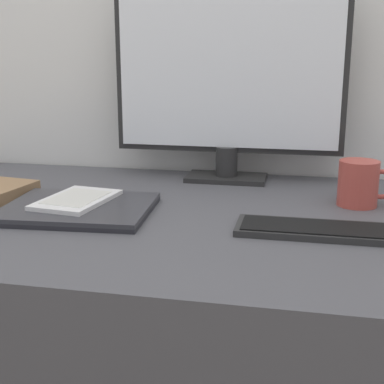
# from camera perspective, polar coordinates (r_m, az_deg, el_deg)

# --- Properties ---
(desk) EXTENTS (1.52, 0.78, 0.73)m
(desk) POSITION_cam_1_polar(r_m,az_deg,el_deg) (1.25, -3.34, -18.22)
(desk) COLOR #4C4C51
(desk) RESTS_ON ground_plane
(monitor) EXTENTS (0.57, 0.11, 0.49)m
(monitor) POSITION_cam_1_polar(r_m,az_deg,el_deg) (1.33, 3.87, 12.14)
(monitor) COLOR #262626
(monitor) RESTS_ON desk
(keyboard) EXTENTS (0.30, 0.11, 0.01)m
(keyboard) POSITION_cam_1_polar(r_m,az_deg,el_deg) (0.98, 13.53, -3.95)
(keyboard) COLOR #282828
(keyboard) RESTS_ON desk
(laptop) EXTENTS (0.31, 0.26, 0.02)m
(laptop) POSITION_cam_1_polar(r_m,az_deg,el_deg) (1.11, -12.00, -1.74)
(laptop) COLOR #232328
(laptop) RESTS_ON desk
(ereader) EXTENTS (0.14, 0.20, 0.01)m
(ereader) POSITION_cam_1_polar(r_m,az_deg,el_deg) (1.12, -12.20, -0.79)
(ereader) COLOR white
(ereader) RESTS_ON laptop
(coffee_mug) EXTENTS (0.12, 0.08, 0.10)m
(coffee_mug) POSITION_cam_1_polar(r_m,az_deg,el_deg) (1.18, 17.43, 0.89)
(coffee_mug) COLOR #B7473D
(coffee_mug) RESTS_ON desk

